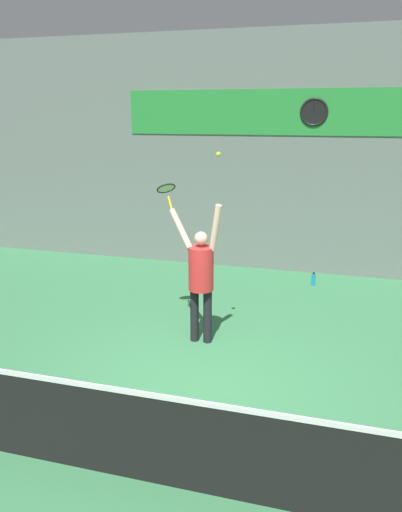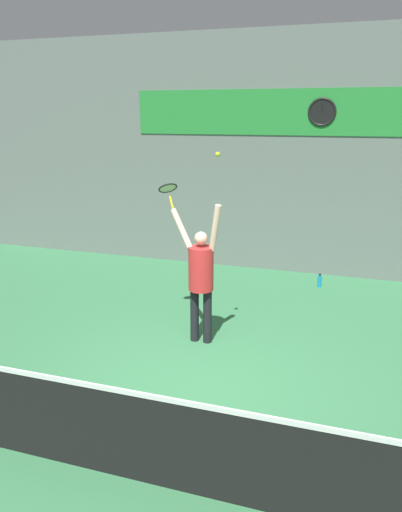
# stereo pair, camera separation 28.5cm
# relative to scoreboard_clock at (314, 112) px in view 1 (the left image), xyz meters

# --- Properties ---
(ground_plane) EXTENTS (18.00, 18.00, 0.00)m
(ground_plane) POSITION_rel_scoreboard_clock_xyz_m (-0.83, -5.43, -3.37)
(ground_plane) COLOR #387A4C
(back_wall) EXTENTS (18.00, 0.10, 5.00)m
(back_wall) POSITION_rel_scoreboard_clock_xyz_m (-0.83, 0.08, -0.87)
(back_wall) COLOR slate
(back_wall) RESTS_ON ground_plane
(sponsor_banner) EXTENTS (6.28, 0.02, 0.92)m
(sponsor_banner) POSITION_rel_scoreboard_clock_xyz_m (-0.83, 0.02, -0.00)
(sponsor_banner) COLOR #288C38
(scoreboard_clock) EXTENTS (0.56, 0.05, 0.56)m
(scoreboard_clock) POSITION_rel_scoreboard_clock_xyz_m (0.00, 0.00, 0.00)
(scoreboard_clock) COLOR black
(court_net) EXTENTS (6.29, 0.07, 1.06)m
(court_net) POSITION_rel_scoreboard_clock_xyz_m (-0.83, -6.96, -2.87)
(court_net) COLOR #333333
(court_net) RESTS_ON ground_plane
(tennis_player) EXTENTS (0.94, 0.55, 2.14)m
(tennis_player) POSITION_rel_scoreboard_clock_xyz_m (-1.25, -3.91, -2.30)
(tennis_player) COLOR black
(tennis_player) RESTS_ON ground_plane
(tennis_racket) EXTENTS (0.40, 0.39, 0.40)m
(tennis_racket) POSITION_rel_scoreboard_clock_xyz_m (-1.92, -3.46, -1.15)
(tennis_racket) COLOR yellow
(tennis_ball) EXTENTS (0.07, 0.07, 0.07)m
(tennis_ball) POSITION_rel_scoreboard_clock_xyz_m (-0.96, -4.07, -0.55)
(tennis_ball) COLOR #CCDB2D
(water_bottle) EXTENTS (0.08, 0.08, 0.27)m
(water_bottle) POSITION_rel_scoreboard_clock_xyz_m (0.24, -0.82, -3.25)
(water_bottle) COLOR #198CCC
(water_bottle) RESTS_ON ground_plane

